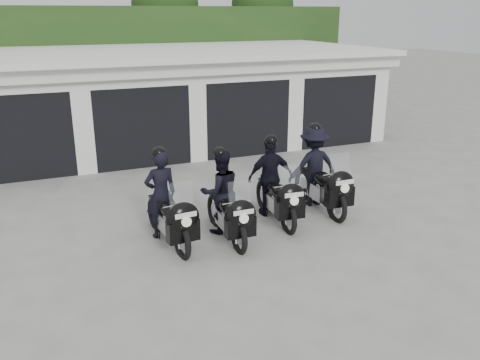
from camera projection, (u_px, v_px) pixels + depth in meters
name	position (u px, v px, depth m)	size (l,w,h in m)	color
ground	(212.00, 247.00, 9.28)	(80.00, 80.00, 0.00)	#A0A09B
garage_block	(124.00, 101.00, 15.89)	(16.40, 6.80, 2.96)	white
background_vegetation	(108.00, 47.00, 19.85)	(20.00, 3.90, 5.80)	#1E3D16
police_bike_a	(167.00, 205.00, 9.29)	(0.75, 2.10, 1.83)	black
police_bike_b	(224.00, 199.00, 9.58)	(0.80, 2.02, 1.76)	black
police_bike_c	(273.00, 183.00, 10.41)	(1.01, 2.06, 1.79)	black
police_bike_d	(317.00, 171.00, 10.99)	(1.16, 2.19, 1.90)	black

